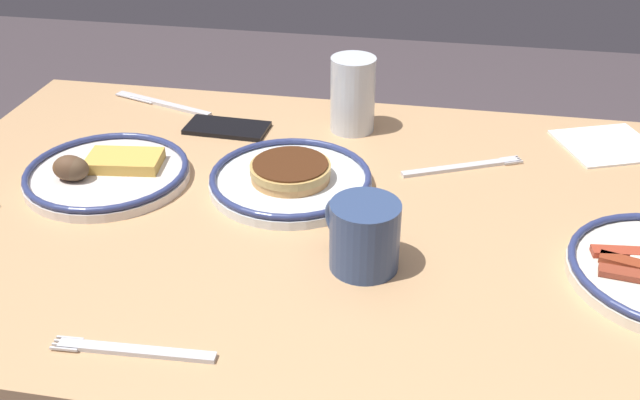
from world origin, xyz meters
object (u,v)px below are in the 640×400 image
cell_phone (227,128)px  fork_near (133,350)px  coffee_mug (363,234)px  butter_knife (163,104)px  paper_napkin (607,145)px  plate_near_main (291,178)px  fork_far (463,167)px  plate_center_pancakes (104,172)px  drinking_glass (353,98)px

cell_phone → fork_near: (-0.06, 0.57, -0.00)m
coffee_mug → butter_knife: coffee_mug is taller
coffee_mug → cell_phone: (0.29, -0.36, -0.04)m
cell_phone → paper_napkin: cell_phone is taller
plate_near_main → fork_far: plate_near_main is taller
coffee_mug → cell_phone: size_ratio=0.74×
fork_near → paper_napkin: bearing=-133.4°
butter_knife → coffee_mug: bearing=135.0°
plate_center_pancakes → coffee_mug: (-0.42, 0.15, 0.03)m
plate_center_pancakes → butter_knife: bearing=-86.3°
plate_center_pancakes → paper_napkin: bearing=-161.2°
paper_napkin → drinking_glass: bearing=1.6°
fork_near → coffee_mug: bearing=-137.3°
coffee_mug → paper_napkin: 0.55m
fork_near → fork_far: bearing=-125.2°
paper_napkin → butter_knife: 0.81m
paper_napkin → fork_near: fork_near is taller
drinking_glass → paper_napkin: drinking_glass is taller
plate_center_pancakes → fork_near: bearing=118.7°
fork_near → fork_far: 0.61m
plate_near_main → butter_knife: 0.40m
cell_phone → fork_near: cell_phone is taller
plate_center_pancakes → fork_near: plate_center_pancakes is taller
plate_near_main → cell_phone: bearing=-48.9°
plate_near_main → coffee_mug: 0.23m
fork_near → plate_near_main: bearing=-103.3°
plate_near_main → paper_napkin: plate_near_main is taller
cell_phone → drinking_glass: bearing=-166.1°
plate_center_pancakes → coffee_mug: size_ratio=2.37×
cell_phone → butter_knife: size_ratio=0.68×
drinking_glass → butter_knife: (0.37, -0.04, -0.06)m
paper_napkin → plate_near_main: bearing=25.0°
fork_near → drinking_glass: bearing=-104.2°
plate_near_main → fork_near: size_ratio=1.34×
plate_near_main → paper_napkin: (-0.50, -0.23, -0.01)m
paper_napkin → butter_knife: (0.80, -0.03, 0.00)m
drinking_glass → cell_phone: size_ratio=0.92×
cell_phone → fork_far: cell_phone is taller
coffee_mug → cell_phone: coffee_mug is taller
plate_near_main → cell_phone: size_ratio=1.73×
butter_knife → plate_near_main: bearing=139.7°
plate_center_pancakes → butter_knife: (0.02, -0.29, -0.01)m
plate_near_main → fork_far: bearing=-157.5°
paper_napkin → butter_knife: butter_knife is taller
plate_near_main → drinking_glass: (-0.06, -0.22, 0.04)m
drinking_glass → fork_near: (0.15, 0.61, -0.06)m
drinking_glass → butter_knife: 0.38m
plate_center_pancakes → drinking_glass: 0.43m
drinking_glass → paper_napkin: size_ratio=0.88×
coffee_mug → butter_knife: (0.44, -0.44, -0.04)m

